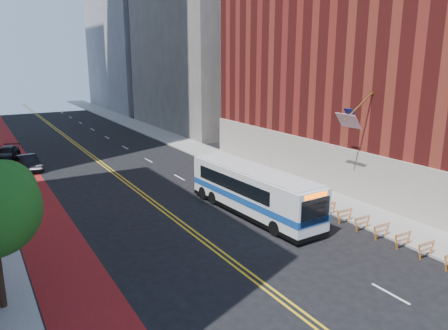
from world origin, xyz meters
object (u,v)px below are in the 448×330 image
car_a (15,196)px  car_b (28,163)px  car_c (7,153)px  transit_bus (252,190)px

car_a → car_b: 10.99m
car_b → car_c: car_b is taller
transit_bus → car_b: transit_bus is taller
transit_bus → car_c: 31.07m
car_a → car_b: size_ratio=0.95×
car_a → transit_bus: bearing=-30.4°
car_b → car_a: bearing=-109.9°
transit_bus → car_a: 18.11m
transit_bus → car_c: bearing=113.0°
car_c → car_a: bearing=-73.8°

